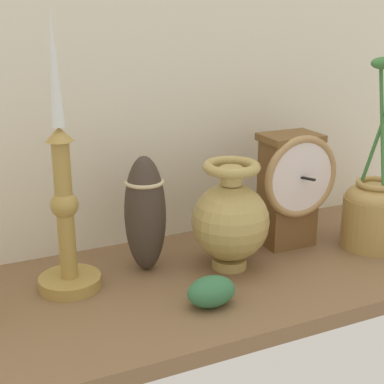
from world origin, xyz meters
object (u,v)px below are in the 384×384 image
at_px(mantel_clock, 291,187).
at_px(brass_vase_jar, 374,208).
at_px(brass_vase_bulbous, 230,219).
at_px(candlestick_tall_center, 65,213).
at_px(tall_ceramic_vase, 145,213).

bearing_deg(mantel_clock, brass_vase_jar, -27.60).
xyz_separation_m(brass_vase_bulbous, brass_vase_jar, (0.26, -0.03, -0.01)).
relative_size(candlestick_tall_center, brass_vase_jar, 1.23).
relative_size(mantel_clock, brass_vase_bulbous, 1.15).
bearing_deg(candlestick_tall_center, mantel_clock, -0.45).
bearing_deg(brass_vase_bulbous, mantel_clock, 14.87).
height_order(mantel_clock, brass_vase_bulbous, mantel_clock).
bearing_deg(brass_vase_jar, brass_vase_bulbous, 173.50).
distance_m(mantel_clock, tall_ceramic_vase, 0.26).
height_order(mantel_clock, brass_vase_jar, brass_vase_jar).
distance_m(mantel_clock, brass_vase_bulbous, 0.14).
relative_size(brass_vase_bulbous, brass_vase_jar, 0.53).
height_order(candlestick_tall_center, brass_vase_jar, candlestick_tall_center).
xyz_separation_m(brass_vase_jar, tall_ceramic_vase, (-0.39, 0.08, 0.02)).
height_order(candlestick_tall_center, tall_ceramic_vase, candlestick_tall_center).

